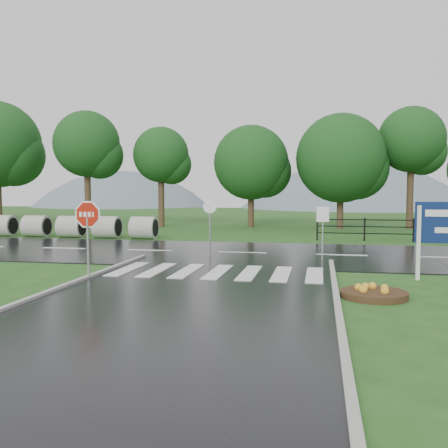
# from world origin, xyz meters

# --- Properties ---
(ground) EXTENTS (120.00, 120.00, 0.00)m
(ground) POSITION_xyz_m (0.00, 0.00, 0.00)
(ground) COLOR #214E1A
(ground) RESTS_ON ground
(main_road) EXTENTS (90.00, 8.00, 0.04)m
(main_road) POSITION_xyz_m (0.00, 10.00, 0.00)
(main_road) COLOR black
(main_road) RESTS_ON ground
(crosswalk) EXTENTS (6.50, 2.80, 0.02)m
(crosswalk) POSITION_xyz_m (0.00, 5.00, 0.06)
(crosswalk) COLOR silver
(crosswalk) RESTS_ON ground
(curb_right) EXTENTS (0.15, 24.00, 0.12)m
(curb_right) POSITION_xyz_m (3.55, -4.00, 0.00)
(curb_right) COLOR #A3A39B
(curb_right) RESTS_ON ground
(fence_west) EXTENTS (9.58, 0.08, 1.20)m
(fence_west) POSITION_xyz_m (7.75, 16.00, 0.72)
(fence_west) COLOR black
(fence_west) RESTS_ON ground
(hills) EXTENTS (102.00, 48.00, 48.00)m
(hills) POSITION_xyz_m (3.49, 65.00, -15.54)
(hills) COLOR slate
(hills) RESTS_ON ground
(treeline) EXTENTS (83.20, 5.20, 10.00)m
(treeline) POSITION_xyz_m (1.00, 24.00, 0.00)
(treeline) COLOR #133E16
(treeline) RESTS_ON ground
(culvert_pipes) EXTENTS (11.80, 1.20, 1.20)m
(culvert_pipes) POSITION_xyz_m (-11.36, 15.00, 0.60)
(culvert_pipes) COLOR #9E9B93
(culvert_pipes) RESTS_ON ground
(stop_sign) EXTENTS (1.10, 0.06, 2.48)m
(stop_sign) POSITION_xyz_m (-3.51, 3.23, 1.74)
(stop_sign) COLOR #939399
(stop_sign) RESTS_ON ground
(flower_bed) EXTENTS (1.62, 1.62, 0.32)m
(flower_bed) POSITION_xyz_m (4.46, 2.31, 0.12)
(flower_bed) COLOR #332111
(flower_bed) RESTS_ON ground
(reg_sign_small) EXTENTS (0.45, 0.08, 2.03)m
(reg_sign_small) POSITION_xyz_m (3.24, 8.09, 1.45)
(reg_sign_small) COLOR #939399
(reg_sign_small) RESTS_ON ground
(reg_sign_round) EXTENTS (0.52, 0.09, 2.25)m
(reg_sign_round) POSITION_xyz_m (-1.03, 8.49, 1.42)
(reg_sign_round) COLOR #939399
(reg_sign_round) RESTS_ON ground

